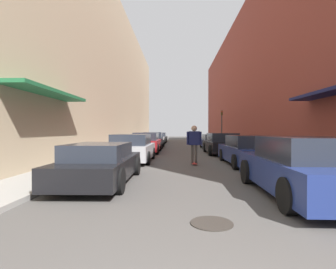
{
  "coord_description": "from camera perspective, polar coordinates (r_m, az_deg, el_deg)",
  "views": [
    {
      "loc": [
        -0.45,
        -1.13,
        1.52
      ],
      "look_at": [
        -0.88,
        12.86,
        1.32
      ],
      "focal_mm": 28.0,
      "sensor_mm": 36.0,
      "label": 1
    }
  ],
  "objects": [
    {
      "name": "ground",
      "position": [
        20.08,
        3.06,
        -3.52
      ],
      "size": [
        103.85,
        103.85,
        0.0
      ],
      "primitive_type": "plane",
      "color": "#4C4947"
    },
    {
      "name": "curb_strip_left",
      "position": [
        25.12,
        -7.65,
        -2.52
      ],
      "size": [
        1.8,
        47.21,
        0.12
      ],
      "color": "gray",
      "rests_on": "ground"
    },
    {
      "name": "curb_strip_right",
      "position": [
        25.28,
        13.21,
        -2.51
      ],
      "size": [
        1.8,
        47.21,
        0.12
      ],
      "color": "gray",
      "rests_on": "ground"
    },
    {
      "name": "building_row_left",
      "position": [
        26.2,
        -14.09,
        12.0
      ],
      "size": [
        4.9,
        47.21,
        13.23
      ],
      "color": "tan",
      "rests_on": "ground"
    },
    {
      "name": "building_row_right",
      "position": [
        26.41,
        19.56,
        11.28
      ],
      "size": [
        4.9,
        47.21,
        12.67
      ],
      "color": "brown",
      "rests_on": "ground"
    },
    {
      "name": "parked_car_left_0",
      "position": [
        7.91,
        -14.44,
        -6.13
      ],
      "size": [
        1.86,
        4.43,
        1.16
      ],
      "color": "black",
      "rests_on": "ground"
    },
    {
      "name": "parked_car_left_1",
      "position": [
        13.04,
        -7.86,
        -3.05
      ],
      "size": [
        2.03,
        4.16,
        1.35
      ],
      "color": "#B7B7BC",
      "rests_on": "ground"
    },
    {
      "name": "parked_car_left_2",
      "position": [
        18.25,
        -4.69,
        -1.85
      ],
      "size": [
        1.9,
        4.54,
        1.4
      ],
      "color": "maroon",
      "rests_on": "ground"
    },
    {
      "name": "parked_car_left_3",
      "position": [
        23.39,
        -3.3,
        -1.26
      ],
      "size": [
        1.91,
        4.25,
        1.4
      ],
      "color": "black",
      "rests_on": "ground"
    },
    {
      "name": "parked_car_left_4",
      "position": [
        28.52,
        -2.64,
        -0.97
      ],
      "size": [
        1.95,
        4.28,
        1.28
      ],
      "color": "#B7B7BC",
      "rests_on": "ground"
    },
    {
      "name": "parked_car_left_5",
      "position": [
        34.33,
        -1.8,
        -0.67
      ],
      "size": [
        1.87,
        4.75,
        1.29
      ],
      "color": "black",
      "rests_on": "ground"
    },
    {
      "name": "parked_car_right_0",
      "position": [
        6.89,
        27.39,
        -6.42
      ],
      "size": [
        2.04,
        4.53,
        1.38
      ],
      "color": "navy",
      "rests_on": "ground"
    },
    {
      "name": "parked_car_right_1",
      "position": [
        12.16,
        16.93,
        -3.42
      ],
      "size": [
        1.9,
        4.72,
        1.32
      ],
      "color": "navy",
      "rests_on": "ground"
    },
    {
      "name": "parked_car_right_2",
      "position": [
        17.57,
        11.59,
        -2.02
      ],
      "size": [
        2.04,
        4.76,
        1.37
      ],
      "color": "black",
      "rests_on": "ground"
    },
    {
      "name": "parked_car_right_3",
      "position": [
        22.7,
        9.69,
        -1.53
      ],
      "size": [
        1.92,
        4.19,
        1.23
      ],
      "color": "navy",
      "rests_on": "ground"
    },
    {
      "name": "skateboarder",
      "position": [
        11.79,
        5.71,
        -1.31
      ],
      "size": [
        0.67,
        0.78,
        1.76
      ],
      "color": "#B2231E",
      "rests_on": "ground"
    },
    {
      "name": "manhole_cover",
      "position": [
        4.58,
        9.5,
        -18.5
      ],
      "size": [
        0.7,
        0.7,
        0.02
      ],
      "color": "#332D28",
      "rests_on": "ground"
    },
    {
      "name": "traffic_light",
      "position": [
        25.89,
        11.62,
        2.32
      ],
      "size": [
        0.16,
        0.22,
        3.36
      ],
      "color": "#2D2D2D",
      "rests_on": "curb_strip_right"
    }
  ]
}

